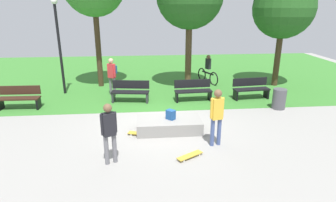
{
  "coord_description": "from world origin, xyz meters",
  "views": [
    {
      "loc": [
        -0.55,
        -9.45,
        4.03
      ],
      "look_at": [
        0.27,
        -0.39,
        0.93
      ],
      "focal_mm": 30.56,
      "sensor_mm": 36.0,
      "label": 1
    }
  ],
  "objects_px": {
    "backpack_on_ledge": "(171,115)",
    "pedestrian_with_backpack": "(112,73)",
    "tree_broad_elm": "(284,8)",
    "trash_bin": "(279,99)",
    "concrete_ledge": "(169,125)",
    "skateboard_by_ledge": "(190,155)",
    "lamp_post": "(58,38)",
    "skater_performing_trick": "(217,113)",
    "cyclist_on_bicycle": "(208,71)",
    "park_bench_by_oak": "(19,97)",
    "park_bench_near_lamppost": "(193,90)",
    "park_bench_far_left": "(130,91)",
    "park_bench_far_right": "(251,88)",
    "skateboard_spare": "(140,134)",
    "skater_watching": "(109,129)"
  },
  "relations": [
    {
      "from": "park_bench_near_lamppost",
      "to": "pedestrian_with_backpack",
      "type": "distance_m",
      "value": 3.76
    },
    {
      "from": "backpack_on_ledge",
      "to": "skateboard_by_ledge",
      "type": "relative_size",
      "value": 0.41
    },
    {
      "from": "park_bench_far_right",
      "to": "trash_bin",
      "type": "xyz_separation_m",
      "value": [
        0.67,
        -1.36,
        -0.07
      ]
    },
    {
      "from": "park_bench_far_right",
      "to": "trash_bin",
      "type": "relative_size",
      "value": 2.01
    },
    {
      "from": "skater_watching",
      "to": "tree_broad_elm",
      "type": "bearing_deg",
      "value": 42.3
    },
    {
      "from": "skateboard_spare",
      "to": "park_bench_far_left",
      "type": "relative_size",
      "value": 0.5
    },
    {
      "from": "lamp_post",
      "to": "pedestrian_with_backpack",
      "type": "height_order",
      "value": "lamp_post"
    },
    {
      "from": "backpack_on_ledge",
      "to": "skater_watching",
      "type": "relative_size",
      "value": 0.19
    },
    {
      "from": "skateboard_by_ledge",
      "to": "park_bench_far_right",
      "type": "xyz_separation_m",
      "value": [
        3.53,
        4.91,
        0.42
      ]
    },
    {
      "from": "park_bench_near_lamppost",
      "to": "trash_bin",
      "type": "height_order",
      "value": "park_bench_near_lamppost"
    },
    {
      "from": "skater_performing_trick",
      "to": "lamp_post",
      "type": "bearing_deg",
      "value": 135.08
    },
    {
      "from": "backpack_on_ledge",
      "to": "pedestrian_with_backpack",
      "type": "xyz_separation_m",
      "value": [
        -2.27,
        4.13,
        0.48
      ]
    },
    {
      "from": "skater_watching",
      "to": "park_bench_far_right",
      "type": "bearing_deg",
      "value": 41.37
    },
    {
      "from": "tree_broad_elm",
      "to": "trash_bin",
      "type": "bearing_deg",
      "value": -112.26
    },
    {
      "from": "backpack_on_ledge",
      "to": "park_bench_by_oak",
      "type": "distance_m",
      "value": 6.42
    },
    {
      "from": "park_bench_far_left",
      "to": "trash_bin",
      "type": "bearing_deg",
      "value": -13.18
    },
    {
      "from": "park_bench_far_right",
      "to": "pedestrian_with_backpack",
      "type": "relative_size",
      "value": 0.95
    },
    {
      "from": "skater_watching",
      "to": "pedestrian_with_backpack",
      "type": "relative_size",
      "value": 0.97
    },
    {
      "from": "park_bench_near_lamppost",
      "to": "park_bench_far_left",
      "type": "height_order",
      "value": "same"
    },
    {
      "from": "park_bench_by_oak",
      "to": "pedestrian_with_backpack",
      "type": "height_order",
      "value": "pedestrian_with_backpack"
    },
    {
      "from": "skater_performing_trick",
      "to": "lamp_post",
      "type": "height_order",
      "value": "lamp_post"
    },
    {
      "from": "skateboard_by_ledge",
      "to": "pedestrian_with_backpack",
      "type": "xyz_separation_m",
      "value": [
        -2.62,
        5.97,
        0.98
      ]
    },
    {
      "from": "concrete_ledge",
      "to": "skateboard_by_ledge",
      "type": "relative_size",
      "value": 2.71
    },
    {
      "from": "park_bench_by_oak",
      "to": "park_bench_near_lamppost",
      "type": "relative_size",
      "value": 0.99
    },
    {
      "from": "backpack_on_ledge",
      "to": "skateboard_spare",
      "type": "height_order",
      "value": "backpack_on_ledge"
    },
    {
      "from": "lamp_post",
      "to": "pedestrian_with_backpack",
      "type": "xyz_separation_m",
      "value": [
        2.31,
        -0.5,
        -1.56
      ]
    },
    {
      "from": "backpack_on_ledge",
      "to": "cyclist_on_bicycle",
      "type": "distance_m",
      "value": 6.47
    },
    {
      "from": "lamp_post",
      "to": "trash_bin",
      "type": "bearing_deg",
      "value": -17.7
    },
    {
      "from": "concrete_ledge",
      "to": "park_bench_far_right",
      "type": "relative_size",
      "value": 1.3
    },
    {
      "from": "lamp_post",
      "to": "trash_bin",
      "type": "height_order",
      "value": "lamp_post"
    },
    {
      "from": "skater_watching",
      "to": "tree_broad_elm",
      "type": "xyz_separation_m",
      "value": [
        7.73,
        7.03,
        2.86
      ]
    },
    {
      "from": "skater_performing_trick",
      "to": "tree_broad_elm",
      "type": "relative_size",
      "value": 0.33
    },
    {
      "from": "skater_performing_trick",
      "to": "tree_broad_elm",
      "type": "bearing_deg",
      "value": 53.09
    },
    {
      "from": "park_bench_far_left",
      "to": "lamp_post",
      "type": "height_order",
      "value": "lamp_post"
    },
    {
      "from": "concrete_ledge",
      "to": "lamp_post",
      "type": "height_order",
      "value": "lamp_post"
    },
    {
      "from": "skateboard_by_ledge",
      "to": "lamp_post",
      "type": "bearing_deg",
      "value": 127.33
    },
    {
      "from": "skater_performing_trick",
      "to": "park_bench_far_right",
      "type": "relative_size",
      "value": 1.06
    },
    {
      "from": "skater_performing_trick",
      "to": "park_bench_by_oak",
      "type": "xyz_separation_m",
      "value": [
        -7.07,
        3.83,
        -0.54
      ]
    },
    {
      "from": "park_bench_near_lamppost",
      "to": "concrete_ledge",
      "type": "bearing_deg",
      "value": -113.8
    },
    {
      "from": "park_bench_far_left",
      "to": "lamp_post",
      "type": "distance_m",
      "value": 4.09
    },
    {
      "from": "tree_broad_elm",
      "to": "skater_performing_trick",
      "type": "bearing_deg",
      "value": -126.91
    },
    {
      "from": "park_bench_by_oak",
      "to": "pedestrian_with_backpack",
      "type": "distance_m",
      "value": 3.9
    },
    {
      "from": "cyclist_on_bicycle",
      "to": "park_bench_near_lamppost",
      "type": "bearing_deg",
      "value": -114.13
    },
    {
      "from": "park_bench_by_oak",
      "to": "tree_broad_elm",
      "type": "relative_size",
      "value": 0.3
    },
    {
      "from": "trash_bin",
      "to": "cyclist_on_bicycle",
      "type": "bearing_deg",
      "value": 115.1
    },
    {
      "from": "park_bench_far_right",
      "to": "park_bench_near_lamppost",
      "type": "xyz_separation_m",
      "value": [
        -2.61,
        -0.05,
        0.0
      ]
    },
    {
      "from": "skater_performing_trick",
      "to": "tree_broad_elm",
      "type": "distance_m",
      "value": 8.35
    },
    {
      "from": "skater_performing_trick",
      "to": "skateboard_by_ledge",
      "type": "xyz_separation_m",
      "value": [
        -0.88,
        -0.67,
        -0.96
      ]
    },
    {
      "from": "backpack_on_ledge",
      "to": "park_bench_far_right",
      "type": "distance_m",
      "value": 4.95
    },
    {
      "from": "skateboard_spare",
      "to": "park_bench_far_right",
      "type": "distance_m",
      "value": 5.97
    }
  ]
}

